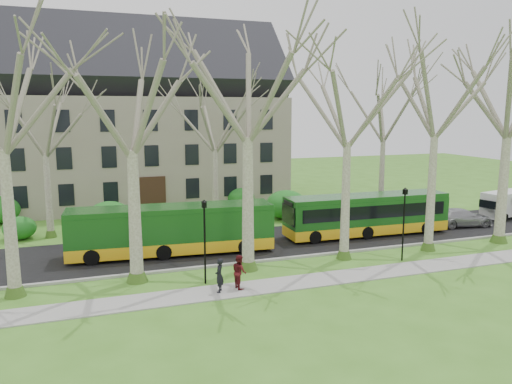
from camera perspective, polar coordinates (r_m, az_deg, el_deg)
ground at (r=29.11m, az=5.40°, el=-8.41°), size 120.00×120.00×0.00m
sidewalk at (r=26.97m, az=7.66°, el=-9.84°), size 70.00×2.00×0.06m
road at (r=33.96m, az=1.49°, el=-5.73°), size 80.00×8.00×0.06m
curb at (r=30.39m, az=4.21°, el=-7.49°), size 80.00×0.25×0.14m
building at (r=49.46m, az=-12.91°, el=8.19°), size 26.50×12.20×16.00m
tree_row_verge at (r=28.06m, az=5.36°, el=5.51°), size 49.00×7.00×14.00m
tree_row_far at (r=37.70m, az=-3.37°, el=4.98°), size 33.00×7.00×12.00m
lamp_row at (r=27.55m, az=6.36°, el=-3.90°), size 36.22×0.22×4.30m
hedges at (r=40.52m, az=-9.02°, el=-1.96°), size 30.60×8.60×2.00m
bus_lead at (r=31.20m, az=-9.58°, el=-4.22°), size 12.56×3.58×3.10m
bus_follow at (r=36.33m, az=12.55°, el=-2.49°), size 11.99×2.82×2.98m
sedan at (r=41.34m, az=22.44°, el=-2.70°), size 4.90×2.52×1.36m
van_a at (r=46.28m, az=26.82°, el=-1.26°), size 5.27×2.87×2.18m
pedestrian_a at (r=24.69m, az=-4.21°, el=-9.47°), size 0.61×0.72×1.68m
pedestrian_b at (r=25.14m, az=-1.92°, el=-9.08°), size 0.74×0.90×1.70m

